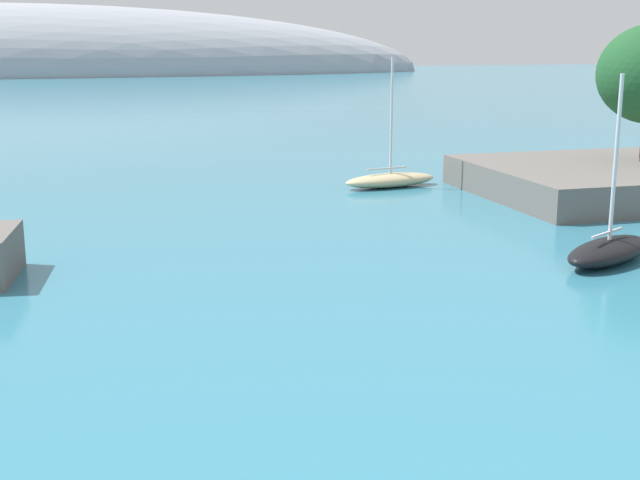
% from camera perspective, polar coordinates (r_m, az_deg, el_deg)
% --- Properties ---
extents(shore_outcrop, '(19.46, 14.92, 1.97)m').
position_cam_1_polar(shore_outcrop, '(59.41, 19.77, 3.84)').
color(shore_outcrop, '#66605B').
rests_on(shore_outcrop, ground).
extents(sailboat_sand_near_shore, '(7.03, 3.21, 8.68)m').
position_cam_1_polar(sailboat_sand_near_shore, '(58.71, 4.68, 4.04)').
color(sailboat_sand_near_shore, '#C6B284').
rests_on(sailboat_sand_near_shore, water).
extents(sailboat_black_mid_mooring, '(6.52, 5.00, 8.38)m').
position_cam_1_polar(sailboat_black_mid_mooring, '(40.75, 18.58, -0.60)').
color(sailboat_black_mid_mooring, black).
rests_on(sailboat_black_mid_mooring, water).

